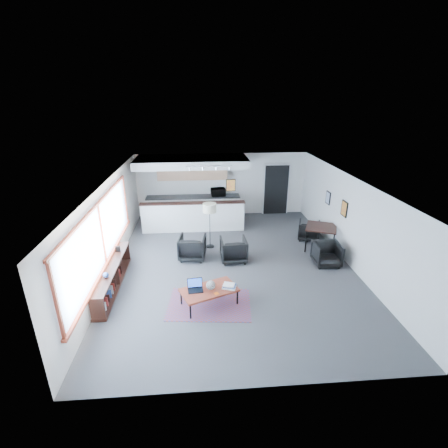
{
  "coord_description": "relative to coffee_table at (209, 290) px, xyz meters",
  "views": [
    {
      "loc": [
        -0.96,
        -8.67,
        4.79
      ],
      "look_at": [
        -0.23,
        0.4,
        1.16
      ],
      "focal_mm": 26.0,
      "sensor_mm": 36.0,
      "label": 1
    }
  ],
  "objects": [
    {
      "name": "room",
      "position": [
        0.78,
        1.99,
        0.9
      ],
      "size": [
        7.02,
        9.02,
        2.62
      ],
      "color": "#48484A",
      "rests_on": "ground"
    },
    {
      "name": "window",
      "position": [
        -2.68,
        1.09,
        1.05
      ],
      "size": [
        0.1,
        5.95,
        1.66
      ],
      "color": "#8CBFFF",
      "rests_on": "room"
    },
    {
      "name": "console",
      "position": [
        -2.51,
        0.94,
        -0.08
      ],
      "size": [
        0.35,
        3.0,
        0.8
      ],
      "color": "black",
      "rests_on": "floor"
    },
    {
      "name": "kitchenette",
      "position": [
        -0.41,
        5.7,
        0.98
      ],
      "size": [
        4.2,
        1.96,
        2.6
      ],
      "color": "white",
      "rests_on": "floor"
    },
    {
      "name": "doorway",
      "position": [
        3.08,
        6.41,
        0.67
      ],
      "size": [
        1.1,
        0.12,
        2.15
      ],
      "color": "black",
      "rests_on": "room"
    },
    {
      "name": "track_light",
      "position": [
        0.2,
        4.19,
        2.13
      ],
      "size": [
        1.6,
        0.07,
        0.15
      ],
      "color": "silver",
      "rests_on": "room"
    },
    {
      "name": "wall_art_lower",
      "position": [
        4.25,
        2.39,
        1.15
      ],
      "size": [
        0.03,
        0.38,
        0.48
      ],
      "color": "black",
      "rests_on": "room"
    },
    {
      "name": "wall_art_upper",
      "position": [
        4.25,
        3.69,
        1.1
      ],
      "size": [
        0.03,
        0.34,
        0.44
      ],
      "color": "black",
      "rests_on": "room"
    },
    {
      "name": "kilim_rug",
      "position": [
        0.0,
        0.0,
        -0.4
      ],
      "size": [
        2.13,
        1.56,
        0.01
      ],
      "rotation": [
        0.0,
        0.0,
        -0.1
      ],
      "color": "#64374E",
      "rests_on": "floor"
    },
    {
      "name": "coffee_table",
      "position": [
        0.0,
        0.0,
        0.0
      ],
      "size": [
        1.5,
        1.17,
        0.44
      ],
      "rotation": [
        0.0,
        0.0,
        0.39
      ],
      "color": "maroon",
      "rests_on": "floor"
    },
    {
      "name": "laptop",
      "position": [
        -0.33,
        0.03,
        0.11
      ],
      "size": [
        0.39,
        0.33,
        0.26
      ],
      "rotation": [
        0.0,
        0.0,
        0.1
      ],
      "color": "black",
      "rests_on": "coffee_table"
    },
    {
      "name": "ceramic_pot",
      "position": [
        0.04,
        0.0,
        0.14
      ],
      "size": [
        0.22,
        0.22,
        0.22
      ],
      "rotation": [
        0.0,
        0.0,
        0.33
      ],
      "color": "gray",
      "rests_on": "coffee_table"
    },
    {
      "name": "book_stack",
      "position": [
        0.49,
        0.04,
        0.08
      ],
      "size": [
        0.39,
        0.34,
        0.1
      ],
      "rotation": [
        0.0,
        0.0,
        -0.32
      ],
      "color": "silver",
      "rests_on": "coffee_table"
    },
    {
      "name": "coaster",
      "position": [
        0.17,
        -0.2,
        0.04
      ],
      "size": [
        0.14,
        0.14,
        0.01
      ],
      "rotation": [
        0.0,
        0.0,
        0.43
      ],
      "color": "#E5590C",
      "rests_on": "coffee_table"
    },
    {
      "name": "armchair_left",
      "position": [
        -0.43,
        2.49,
        0.01
      ],
      "size": [
        0.89,
        0.85,
        0.82
      ],
      "primitive_type": "imported",
      "rotation": [
        0.0,
        0.0,
        3.0
      ],
      "color": "black",
      "rests_on": "floor"
    },
    {
      "name": "armchair_right",
      "position": [
        0.83,
        2.24,
        -0.0
      ],
      "size": [
        0.81,
        0.76,
        0.8
      ],
      "primitive_type": "imported",
      "rotation": [
        0.0,
        0.0,
        3.18
      ],
      "color": "black",
      "rests_on": "floor"
    },
    {
      "name": "floor_lamp",
      "position": [
        0.15,
        3.26,
        0.93
      ],
      "size": [
        0.56,
        0.56,
        1.54
      ],
      "rotation": [
        0.0,
        0.0,
        0.31
      ],
      "color": "black",
      "rests_on": "floor"
    },
    {
      "name": "dining_table",
      "position": [
        3.78,
        2.83,
        0.32
      ],
      "size": [
        1.24,
        1.24,
        0.8
      ],
      "rotation": [
        0.0,
        0.0,
        -0.41
      ],
      "color": "black",
      "rests_on": "floor"
    },
    {
      "name": "dining_chair_near",
      "position": [
        3.6,
        1.75,
        -0.07
      ],
      "size": [
        0.65,
        0.61,
        0.66
      ],
      "primitive_type": "imported",
      "rotation": [
        0.0,
        0.0,
        -0.01
      ],
      "color": "black",
      "rests_on": "floor"
    },
    {
      "name": "dining_chair_far",
      "position": [
        3.67,
        3.61,
        -0.09
      ],
      "size": [
        0.76,
        0.74,
        0.62
      ],
      "primitive_type": "imported",
      "rotation": [
        0.0,
        0.0,
        2.8
      ],
      "color": "black",
      "rests_on": "floor"
    },
    {
      "name": "microwave",
      "position": [
        0.61,
        6.14,
        0.72
      ],
      "size": [
        0.6,
        0.39,
        0.38
      ],
      "primitive_type": "imported",
      "rotation": [
        0.0,
        0.0,
        0.15
      ],
      "color": "black",
      "rests_on": "kitchenette"
    }
  ]
}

